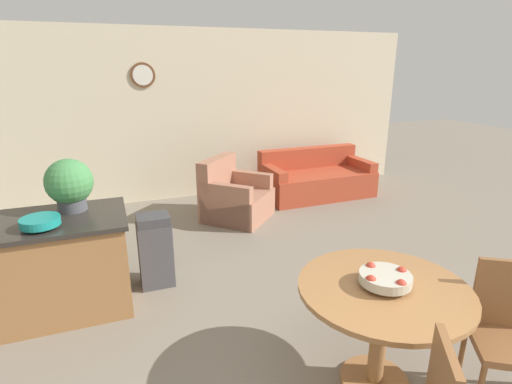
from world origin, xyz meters
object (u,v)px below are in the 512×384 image
at_px(kitchen_island, 60,264).
at_px(teal_bowl, 40,222).
at_px(dining_chair_near_right, 507,328).
at_px(potted_plant, 69,184).
at_px(dining_table, 382,310).
at_px(fruit_bowl, 385,278).
at_px(couch, 316,180).
at_px(armchair, 235,199).
at_px(trash_bin, 155,251).

distance_m(kitchen_island, teal_bowl, 0.54).
relative_size(dining_chair_near_right, potted_plant, 2.00).
distance_m(dining_table, teal_bowl, 2.69).
bearing_deg(fruit_bowl, teal_bowl, 143.99).
distance_m(dining_chair_near_right, couch, 4.42).
relative_size(dining_chair_near_right, fruit_bowl, 2.84).
distance_m(kitchen_island, couch, 4.36).
height_order(dining_table, armchair, armchair).
xyz_separation_m(dining_chair_near_right, couch, (0.97, 4.30, -0.25)).
relative_size(teal_bowl, couch, 0.17).
bearing_deg(potted_plant, teal_bowl, -120.95).
relative_size(dining_chair_near_right, armchair, 0.80).
xyz_separation_m(potted_plant, couch, (3.62, 2.01, -0.86)).
bearing_deg(kitchen_island, teal_bowl, -107.86).
relative_size(kitchen_island, couch, 0.65).
bearing_deg(fruit_bowl, potted_plant, 135.11).
xyz_separation_m(trash_bin, couch, (2.93, 2.03, -0.10)).
relative_size(couch, armchair, 1.55).
height_order(kitchen_island, potted_plant, potted_plant).
bearing_deg(couch, dining_table, -114.10).
bearing_deg(dining_table, dining_chair_near_right, -27.04).
bearing_deg(dining_table, armchair, 89.13).
bearing_deg(couch, fruit_bowl, -114.10).
distance_m(fruit_bowl, couch, 4.32).
distance_m(couch, armchair, 1.72).
xyz_separation_m(couch, armchair, (-1.63, -0.55, 0.02)).
height_order(dining_table, potted_plant, potted_plant).
relative_size(fruit_bowl, couch, 0.18).
distance_m(dining_chair_near_right, trash_bin, 3.00).
bearing_deg(armchair, teal_bowl, 173.82).
distance_m(fruit_bowl, teal_bowl, 2.67).
bearing_deg(dining_table, trash_bin, 123.23).
relative_size(fruit_bowl, potted_plant, 0.70).
distance_m(dining_table, dining_chair_near_right, 0.80).
distance_m(teal_bowl, trash_bin, 1.13).
bearing_deg(kitchen_island, trash_bin, 9.59).
height_order(kitchen_island, teal_bowl, teal_bowl).
relative_size(teal_bowl, potted_plant, 0.64).
bearing_deg(teal_bowl, couch, 31.66).
xyz_separation_m(dining_table, dining_chair_near_right, (0.71, -0.36, -0.08)).
height_order(potted_plant, couch, potted_plant).
xyz_separation_m(kitchen_island, armchair, (2.15, 1.63, -0.15)).
relative_size(dining_table, dining_chair_near_right, 1.18).
distance_m(dining_table, couch, 4.30).
relative_size(kitchen_island, potted_plant, 2.52).
distance_m(trash_bin, armchair, 1.98).
bearing_deg(potted_plant, armchair, 36.19).
distance_m(dining_table, kitchen_island, 2.75).
distance_m(teal_bowl, armchair, 2.94).
xyz_separation_m(dining_chair_near_right, potted_plant, (-2.65, 2.30, 0.61)).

